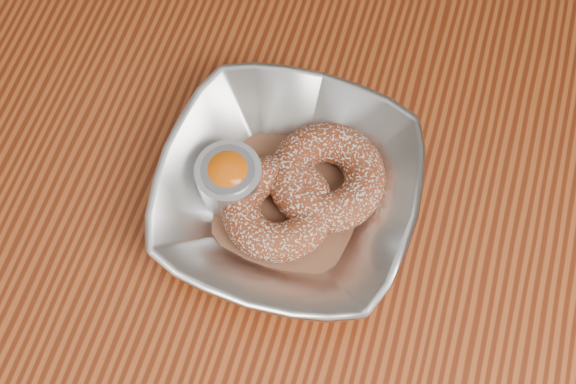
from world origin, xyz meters
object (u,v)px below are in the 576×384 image
(serving_bowl, at_px, (288,193))
(donut_front, at_px, (278,208))
(table, at_px, (246,166))
(ramekin, at_px, (230,179))
(donut_back, at_px, (327,177))

(serving_bowl, distance_m, donut_front, 0.02)
(table, height_order, ramekin, ramekin)
(table, bearing_deg, ramekin, -77.38)
(donut_back, bearing_deg, donut_front, -129.16)
(table, bearing_deg, donut_front, -52.70)
(table, xyz_separation_m, donut_front, (0.06, -0.08, 0.13))
(table, distance_m, donut_front, 0.16)
(table, relative_size, serving_bowl, 5.39)
(serving_bowl, bearing_deg, table, 135.08)
(donut_back, bearing_deg, table, 155.65)
(donut_front, bearing_deg, serving_bowl, 74.55)
(table, distance_m, serving_bowl, 0.16)
(donut_back, relative_size, ramekin, 1.81)
(table, relative_size, donut_back, 11.63)
(serving_bowl, distance_m, donut_back, 0.04)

